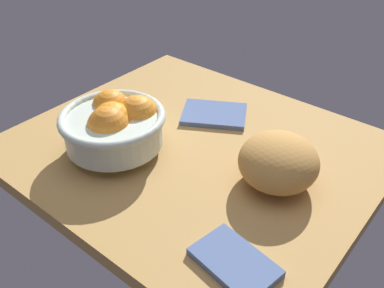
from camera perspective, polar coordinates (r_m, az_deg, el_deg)
The scene contains 5 objects.
ground_plane at distance 87.72cm, azimuth 0.35°, elevation -1.11°, with size 70.02×60.78×3.00cm, color #B5894A.
fruit_bowl at distance 84.14cm, azimuth -10.20°, elevation 2.62°, with size 20.48×20.48×10.80cm.
bread_loaf at distance 76.67cm, azimuth 11.44°, elevation -2.32°, with size 14.83×14.24×9.28cm, color #BF8943.
napkin_folded at distance 96.40cm, azimuth 2.96°, elevation 3.99°, with size 14.04×10.28×1.12cm, color #53699A.
napkin_spare at distance 64.75cm, azimuth 5.69°, elevation -15.41°, with size 12.40×7.86×1.23cm, color #526898.
Camera 1 is at (44.33, -55.00, 50.52)cm, focal length 40.07 mm.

